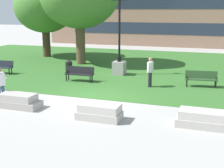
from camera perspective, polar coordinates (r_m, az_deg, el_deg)
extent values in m
plane|color=#A3A09B|center=(15.66, -3.60, -2.74)|extent=(140.00, 140.00, 0.00)
cube|color=#336628|center=(24.95, 5.30, 3.28)|extent=(40.00, 20.00, 0.02)
cube|color=#9E9991|center=(14.80, -16.27, -3.58)|extent=(1.80, 0.90, 0.32)
cube|color=#A6A098|center=(14.80, -16.85, -2.32)|extent=(1.66, 0.83, 0.32)
cube|color=#B2ADA3|center=(12.74, -2.35, -5.77)|extent=(1.80, 0.90, 0.32)
cube|color=#BBB6AB|center=(12.63, -2.27, -4.41)|extent=(1.66, 0.83, 0.32)
cube|color=#B2ADA3|center=(12.42, 15.79, -6.79)|extent=(1.80, 0.90, 0.32)
cube|color=#BBB6AB|center=(12.32, 16.02, -5.40)|extent=(1.66, 0.83, 0.32)
cylinder|color=#384C7A|center=(15.80, -19.26, -1.72)|extent=(0.15, 0.15, 0.86)
cube|color=white|center=(15.58, -19.78, 0.81)|extent=(0.37, 0.46, 0.60)
cylinder|color=white|center=(15.49, -19.54, 1.37)|extent=(0.29, 0.53, 0.36)
cube|color=#2D4C75|center=(15.76, -19.30, -2.98)|extent=(0.20, 0.23, 0.06)
cylinder|color=silver|center=(16.42, -19.79, -2.66)|extent=(0.06, 0.05, 0.06)
cylinder|color=silver|center=(16.02, -19.22, -3.00)|extent=(0.06, 0.05, 0.06)
cube|color=#1E232D|center=(23.06, -19.82, 2.86)|extent=(1.83, 0.61, 0.05)
cube|color=#1E232D|center=(23.23, -19.53, 3.53)|extent=(1.80, 0.29, 0.46)
cube|color=black|center=(22.59, -18.07, 3.10)|extent=(0.10, 0.40, 0.04)
cylinder|color=black|center=(22.54, -18.30, 2.15)|extent=(0.07, 0.07, 0.41)
cylinder|color=black|center=(22.81, -17.88, 2.31)|extent=(0.07, 0.07, 0.41)
cube|color=#284723|center=(18.59, 16.00, 0.79)|extent=(1.84, 0.67, 0.05)
cube|color=#284723|center=(18.79, 16.00, 1.64)|extent=(1.80, 0.36, 0.46)
cube|color=black|center=(18.52, 13.44, 1.28)|extent=(0.11, 0.40, 0.04)
cube|color=black|center=(18.66, 18.60, 1.03)|extent=(0.11, 0.40, 0.04)
cylinder|color=black|center=(18.44, 13.52, 0.10)|extent=(0.07, 0.07, 0.41)
cylinder|color=black|center=(18.57, 18.45, -0.13)|extent=(0.07, 0.07, 0.41)
cylinder|color=black|center=(18.75, 13.49, 0.32)|extent=(0.07, 0.07, 0.41)
cylinder|color=black|center=(18.88, 18.34, 0.09)|extent=(0.07, 0.07, 0.41)
cube|color=black|center=(19.41, -6.04, 1.75)|extent=(1.81, 0.48, 0.05)
cube|color=black|center=(19.59, -5.76, 2.55)|extent=(1.80, 0.16, 0.46)
cube|color=black|center=(19.74, -8.28, 2.23)|extent=(0.07, 0.40, 0.04)
cube|color=black|center=(19.07, -3.74, 1.95)|extent=(0.07, 0.40, 0.04)
cylinder|color=black|center=(19.65, -8.34, 1.13)|extent=(0.07, 0.07, 0.41)
cylinder|color=black|center=(19.01, -4.01, 0.83)|extent=(0.07, 0.07, 0.41)
cylinder|color=black|center=(19.93, -7.94, 1.31)|extent=(0.07, 0.07, 0.41)
cylinder|color=black|center=(19.30, -3.66, 1.02)|extent=(0.07, 0.07, 0.41)
cube|color=gray|center=(21.43, 1.33, 2.94)|extent=(0.80, 0.80, 0.90)
cylinder|color=black|center=(21.33, 1.34, 4.52)|extent=(0.28, 0.28, 0.30)
cylinder|color=black|center=(21.13, 1.36, 9.73)|extent=(0.14, 0.14, 4.18)
cube|color=black|center=(21.10, 1.39, 15.14)|extent=(1.10, 0.08, 0.08)
cylinder|color=#42301E|center=(30.50, -11.91, 7.83)|extent=(0.72, 0.72, 3.11)
ellipsoid|color=#42752D|center=(30.38, -12.19, 13.67)|extent=(5.64, 5.64, 4.79)
sphere|color=#42752D|center=(31.68, -14.06, 12.52)|extent=(3.10, 3.10, 3.10)
sphere|color=#42752D|center=(29.19, -10.36, 14.33)|extent=(2.82, 2.82, 2.82)
cylinder|color=brown|center=(25.83, -5.79, 7.91)|extent=(0.75, 0.75, 3.82)
sphere|color=#42752D|center=(27.06, -8.80, 14.45)|extent=(3.46, 3.46, 3.46)
cylinder|color=black|center=(22.09, -7.88, 2.99)|extent=(0.48, 0.48, 0.80)
cone|color=black|center=(22.01, -7.92, 4.22)|extent=(0.49, 0.49, 0.16)
cylinder|color=#28282D|center=(17.97, 6.83, 0.76)|extent=(0.15, 0.15, 0.86)
cylinder|color=#28282D|center=(18.16, 7.05, 0.88)|extent=(0.15, 0.15, 0.86)
cube|color=white|center=(17.92, 7.01, 3.10)|extent=(0.29, 0.43, 0.60)
cylinder|color=white|center=(17.70, 6.73, 3.06)|extent=(0.12, 0.16, 0.56)
cylinder|color=white|center=(18.14, 7.28, 3.30)|extent=(0.12, 0.16, 0.56)
sphere|color=#9E7051|center=(17.85, 7.04, 4.49)|extent=(0.22, 0.22, 0.22)
cube|color=#232D3D|center=(38.65, 8.01, 10.01)|extent=(21.60, 0.03, 1.40)
cube|color=#232D3D|center=(38.61, 8.15, 14.46)|extent=(21.60, 0.03, 1.40)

